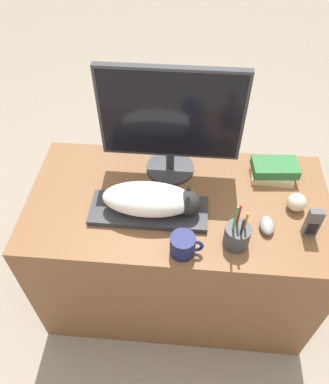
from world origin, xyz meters
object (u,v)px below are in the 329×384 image
at_px(monitor, 171,119).
at_px(phone, 313,223).
at_px(coffee_mug, 183,245).
at_px(baseball, 297,202).
at_px(cat, 154,199).
at_px(pen_cup, 237,235).
at_px(book_stack, 274,170).
at_px(keyboard, 149,211).
at_px(computer_mouse, 267,225).

distance_m(monitor, phone, 0.66).
relative_size(coffee_mug, baseball, 1.64).
bearing_deg(baseball, coffee_mug, -150.81).
relative_size(cat, pen_cup, 1.74).
bearing_deg(monitor, book_stack, -0.58).
relative_size(keyboard, computer_mouse, 5.19).
bearing_deg(keyboard, baseball, 7.11).
height_order(cat, coffee_mug, cat).
height_order(baseball, phone, phone).
xyz_separation_m(baseball, book_stack, (-0.07, 0.18, -0.00)).
xyz_separation_m(pen_cup, phone, (0.28, 0.07, 0.02)).
xyz_separation_m(coffee_mug, pen_cup, (0.19, 0.05, 0.01)).
bearing_deg(pen_cup, cat, 159.47).
height_order(monitor, baseball, monitor).
bearing_deg(computer_mouse, coffee_mug, -157.13).
relative_size(cat, coffee_mug, 3.10).
distance_m(monitor, computer_mouse, 0.55).
xyz_separation_m(pen_cup, book_stack, (0.18, 0.37, -0.01)).
xyz_separation_m(keyboard, cat, (0.02, -0.00, 0.07)).
height_order(cat, book_stack, cat).
relative_size(coffee_mug, book_stack, 0.61).
xyz_separation_m(keyboard, computer_mouse, (0.46, -0.04, 0.01)).
bearing_deg(computer_mouse, baseball, 42.19).
bearing_deg(baseball, keyboard, -172.89).
bearing_deg(book_stack, pen_cup, -115.50).
bearing_deg(cat, book_stack, 26.86).
relative_size(coffee_mug, pen_cup, 0.56).
bearing_deg(computer_mouse, book_stack, 79.48).
xyz_separation_m(monitor, coffee_mug, (0.08, -0.43, -0.23)).
bearing_deg(monitor, phone, -29.04).
distance_m(cat, coffee_mug, 0.22).
distance_m(coffee_mug, pen_cup, 0.20).
distance_m(cat, baseball, 0.57).
height_order(keyboard, phone, phone).
xyz_separation_m(keyboard, book_stack, (0.51, 0.25, 0.03)).
bearing_deg(book_stack, coffee_mug, -131.16).
bearing_deg(computer_mouse, keyboard, 175.10).
relative_size(computer_mouse, phone, 0.67).
bearing_deg(baseball, computer_mouse, -137.81).
bearing_deg(baseball, pen_cup, -142.08).
distance_m(keyboard, computer_mouse, 0.46).
xyz_separation_m(keyboard, monitor, (0.07, 0.25, 0.26)).
bearing_deg(cat, coffee_mug, -54.38).
xyz_separation_m(cat, baseball, (0.56, 0.07, -0.05)).
distance_m(keyboard, pen_cup, 0.36).
relative_size(keyboard, phone, 3.47).
height_order(cat, computer_mouse, cat).
height_order(coffee_mug, baseball, coffee_mug).
bearing_deg(phone, cat, 175.03).
relative_size(pen_cup, phone, 1.62).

